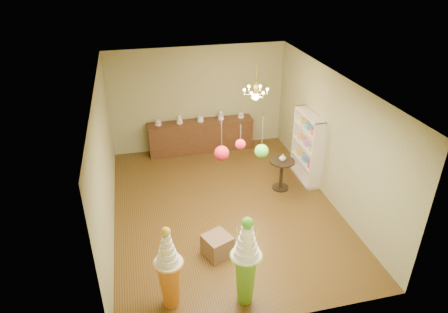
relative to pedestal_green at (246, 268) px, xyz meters
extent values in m
plane|color=#573C17|center=(0.29, 2.74, -0.73)|extent=(6.50, 6.50, 0.00)
plane|color=silver|center=(0.29, 2.74, 2.27)|extent=(6.50, 6.50, 0.00)
cube|color=tan|center=(0.29, 5.99, 0.77)|extent=(5.00, 0.04, 3.00)
cube|color=tan|center=(0.29, -0.51, 0.77)|extent=(5.00, 0.04, 3.00)
cube|color=tan|center=(-2.21, 2.74, 0.77)|extent=(0.04, 6.50, 3.00)
cube|color=tan|center=(2.79, 2.74, 0.77)|extent=(0.04, 6.50, 3.00)
cone|color=#73BE2A|center=(0.00, 0.00, -0.23)|extent=(0.40, 0.40, 0.99)
cylinder|color=white|center=(0.00, 0.00, 0.28)|extent=(0.54, 0.54, 0.03)
cylinder|color=white|center=(0.00, 0.00, 0.35)|extent=(0.44, 0.44, 0.11)
cylinder|color=white|center=(0.00, 0.00, 0.46)|extent=(0.36, 0.36, 0.11)
cylinder|color=white|center=(0.00, 0.00, 0.57)|extent=(0.29, 0.29, 0.11)
cylinder|color=white|center=(0.00, 0.00, 0.68)|extent=(0.24, 0.24, 0.11)
cylinder|color=white|center=(0.00, 0.00, 0.79)|extent=(0.20, 0.20, 0.11)
sphere|color=#49A323|center=(0.00, 0.00, 0.93)|extent=(0.18, 0.18, 0.18)
cone|color=orange|center=(-1.24, 0.22, -0.27)|extent=(0.48, 0.48, 0.91)
cylinder|color=white|center=(-1.24, 0.22, 0.20)|extent=(0.57, 0.57, 0.03)
cylinder|color=white|center=(-1.24, 0.22, 0.26)|extent=(0.43, 0.43, 0.11)
cylinder|color=white|center=(-1.24, 0.22, 0.37)|extent=(0.34, 0.34, 0.11)
cylinder|color=white|center=(-1.24, 0.22, 0.48)|extent=(0.27, 0.27, 0.11)
cylinder|color=white|center=(-1.24, 0.22, 0.59)|extent=(0.22, 0.22, 0.11)
cylinder|color=white|center=(-1.24, 0.22, 0.69)|extent=(0.18, 0.18, 0.11)
sphere|color=gold|center=(-1.24, 0.22, 0.81)|extent=(0.16, 0.16, 0.16)
cube|color=#846448|center=(-0.21, 1.22, -0.51)|extent=(0.64, 0.64, 0.44)
cube|color=#4F2D19|center=(0.29, 5.71, -0.28)|extent=(3.00, 0.50, 0.90)
cube|color=#4F2D19|center=(0.29, 5.71, 0.18)|extent=(3.04, 0.54, 0.03)
cylinder|color=white|center=(-0.91, 5.71, 0.27)|extent=(0.18, 0.18, 0.16)
cylinder|color=white|center=(-0.31, 5.71, 0.31)|extent=(0.18, 0.18, 0.24)
cylinder|color=white|center=(0.29, 5.71, 0.27)|extent=(0.18, 0.18, 0.16)
cylinder|color=white|center=(0.89, 5.71, 0.31)|extent=(0.18, 0.18, 0.24)
cylinder|color=white|center=(1.49, 5.71, 0.27)|extent=(0.18, 0.18, 0.16)
cube|color=#EFE1CF|center=(2.77, 3.54, 0.17)|extent=(0.04, 1.20, 1.80)
cube|color=#EFE1CF|center=(2.61, 3.54, -0.23)|extent=(0.30, 1.14, 0.03)
cube|color=#EFE1CF|center=(2.61, 3.54, 0.22)|extent=(0.30, 1.14, 0.03)
cube|color=#EFE1CF|center=(2.61, 3.54, 0.67)|extent=(0.30, 1.14, 0.03)
cylinder|color=black|center=(1.84, 3.21, -0.71)|extent=(0.53, 0.53, 0.04)
cylinder|color=black|center=(1.84, 3.21, -0.34)|extent=(0.11, 0.11, 0.77)
cylinder|color=black|center=(1.84, 3.21, 0.04)|extent=(0.79, 0.79, 0.04)
imported|color=#EFE1CF|center=(1.84, 3.21, 0.15)|extent=(0.17, 0.17, 0.17)
cylinder|color=#3F372D|center=(-0.13, 1.18, 1.91)|extent=(0.01, 0.01, 0.72)
sphere|color=#B01921|center=(-0.13, 1.18, 1.55)|extent=(0.26, 0.26, 0.26)
cylinder|color=#3F372D|center=(0.54, 1.05, 1.92)|extent=(0.01, 0.01, 0.70)
sphere|color=#49A323|center=(0.54, 1.05, 1.57)|extent=(0.24, 0.24, 0.24)
cylinder|color=#3F372D|center=(0.09, 0.80, 2.07)|extent=(0.01, 0.01, 0.40)
sphere|color=#B01921|center=(0.09, 0.80, 1.87)|extent=(0.17, 0.17, 0.17)
cylinder|color=#EEDB54|center=(1.30, 3.82, 2.02)|extent=(0.02, 0.02, 0.50)
cylinder|color=#EEDB54|center=(1.30, 3.82, 1.72)|extent=(0.10, 0.10, 0.30)
sphere|color=#FFE78C|center=(1.30, 3.82, 1.52)|extent=(0.18, 0.18, 0.18)
camera|label=1|loc=(-1.47, -4.68, 4.72)|focal=32.00mm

